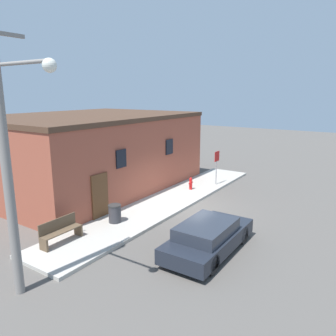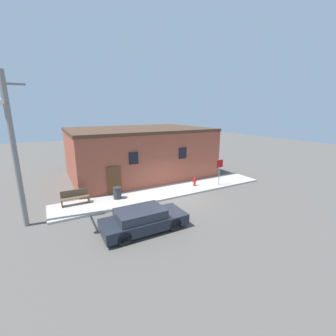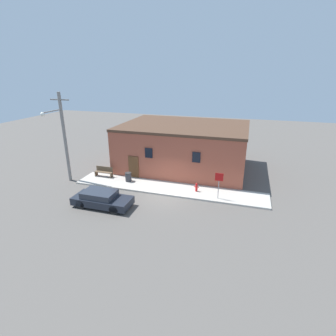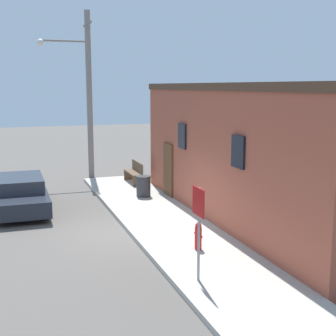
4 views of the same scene
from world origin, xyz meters
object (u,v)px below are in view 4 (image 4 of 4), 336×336
utility_pole (86,90)px  fire_hydrant (198,236)px  bench (135,172)px  trash_bin (143,186)px  parked_car (20,194)px  stop_sign (199,217)px

utility_pole → fire_hydrant: bearing=4.6°
fire_hydrant → bench: bench is taller
trash_bin → fire_hydrant: bearing=-2.9°
parked_car → fire_hydrant: bearing=34.4°
bench → stop_sign: bearing=-7.7°
utility_pole → parked_car: size_ratio=1.81×
fire_hydrant → bench: 9.00m
fire_hydrant → bench: size_ratio=0.43×
trash_bin → parked_car: bearing=-89.9°
stop_sign → utility_pole: 13.78m
bench → utility_pole: (-2.69, -1.61, 3.63)m
trash_bin → utility_pole: size_ratio=0.10×
fire_hydrant → parked_car: 7.63m
fire_hydrant → stop_sign: stop_sign is taller
trash_bin → stop_sign: bearing=-7.7°
stop_sign → utility_pole: utility_pole is taller
bench → parked_car: bearing=-61.8°
fire_hydrant → parked_car: (-6.29, -4.31, 0.09)m
utility_pole → parked_car: (5.37, -3.38, -3.65)m
stop_sign → bench: 10.97m
utility_pole → stop_sign: bearing=0.6°
stop_sign → utility_pole: (-13.52, -0.15, 2.64)m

